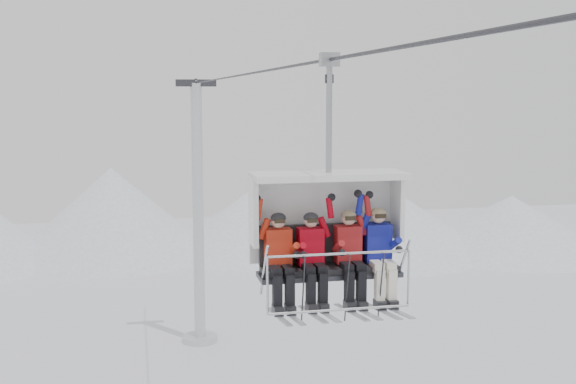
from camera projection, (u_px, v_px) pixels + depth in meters
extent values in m
cone|color=white|center=(112.00, 211.00, 57.32)|extent=(16.00, 16.00, 7.00)
cone|color=white|center=(251.00, 221.00, 58.75)|extent=(14.00, 14.00, 5.00)
cone|color=white|center=(375.00, 215.00, 58.80)|extent=(18.00, 18.00, 6.00)
cone|color=white|center=(511.00, 223.00, 59.23)|extent=(16.00, 16.00, 4.50)
cone|color=white|center=(313.00, 215.00, 62.93)|extent=(12.00, 12.00, 4.50)
cylinder|color=silver|center=(198.00, 215.00, 36.60)|extent=(0.56, 0.56, 13.30)
cylinder|color=silver|center=(200.00, 338.00, 37.48)|extent=(1.80, 1.80, 0.30)
cube|color=#2F2F34|center=(196.00, 83.00, 35.71)|extent=(2.00, 0.35, 0.35)
cylinder|color=#2F2F34|center=(288.00, 67.00, 14.38)|extent=(0.06, 50.00, 0.06)
cube|color=black|center=(329.00, 269.00, 11.69)|extent=(2.22, 0.55, 0.10)
cube|color=black|center=(326.00, 243.00, 11.89)|extent=(2.22, 0.10, 0.65)
cube|color=#2F2F34|center=(329.00, 274.00, 11.70)|extent=(2.32, 0.60, 0.08)
cube|color=silver|center=(322.00, 217.00, 12.05)|extent=(2.47, 0.10, 1.47)
cube|color=silver|center=(329.00, 176.00, 11.56)|extent=(2.47, 0.90, 0.10)
cylinder|color=silver|center=(339.00, 254.00, 11.11)|extent=(2.26, 0.04, 0.04)
cylinder|color=silver|center=(340.00, 310.00, 11.16)|extent=(2.26, 0.04, 0.04)
cylinder|color=#93969B|center=(329.00, 118.00, 11.46)|extent=(0.10, 0.10, 1.84)
cube|color=#93969B|center=(329.00, 60.00, 11.33)|extent=(0.30, 0.18, 0.22)
cube|color=red|center=(278.00, 247.00, 11.50)|extent=(0.41, 0.28, 0.61)
sphere|color=tan|center=(278.00, 221.00, 11.41)|extent=(0.23, 0.23, 0.23)
cube|color=black|center=(277.00, 290.00, 11.13)|extent=(0.14, 0.15, 0.49)
cube|color=black|center=(290.00, 290.00, 11.17)|extent=(0.14, 0.15, 0.49)
cube|color=#B0B3BA|center=(279.00, 316.00, 11.09)|extent=(0.09, 1.69, 0.26)
cube|color=#B0B3BA|center=(291.00, 316.00, 11.13)|extent=(0.09, 1.69, 0.26)
cube|color=#B80516|center=(310.00, 246.00, 11.61)|extent=(0.41, 0.27, 0.60)
sphere|color=tan|center=(311.00, 221.00, 11.52)|extent=(0.22, 0.22, 0.22)
cube|color=black|center=(311.00, 288.00, 11.24)|extent=(0.14, 0.15, 0.49)
cube|color=black|center=(323.00, 288.00, 11.28)|extent=(0.14, 0.15, 0.49)
cube|color=#B0B3BA|center=(312.00, 314.00, 11.20)|extent=(0.09, 1.69, 0.26)
cube|color=#B0B3BA|center=(324.00, 313.00, 11.24)|extent=(0.09, 1.69, 0.26)
cube|color=#A91B1D|center=(348.00, 244.00, 11.74)|extent=(0.42, 0.28, 0.61)
sphere|color=tan|center=(349.00, 218.00, 11.64)|extent=(0.23, 0.23, 0.23)
cube|color=black|center=(349.00, 286.00, 11.37)|extent=(0.14, 0.15, 0.49)
cube|color=black|center=(361.00, 286.00, 11.41)|extent=(0.14, 0.15, 0.49)
cube|color=#B0B3BA|center=(351.00, 312.00, 11.33)|extent=(0.09, 1.69, 0.26)
cube|color=#B0B3BA|center=(363.00, 311.00, 11.37)|extent=(0.09, 1.69, 0.26)
cube|color=#161B92|center=(377.00, 242.00, 11.84)|extent=(0.42, 0.28, 0.63)
sphere|color=tan|center=(378.00, 216.00, 11.74)|extent=(0.23, 0.23, 0.23)
cube|color=white|center=(380.00, 285.00, 11.48)|extent=(0.14, 0.15, 0.50)
cube|color=white|center=(392.00, 284.00, 11.52)|extent=(0.14, 0.15, 0.50)
cube|color=#B0B3BA|center=(381.00, 311.00, 11.43)|extent=(0.10, 1.69, 0.26)
cube|color=#B0B3BA|center=(393.00, 310.00, 11.47)|extent=(0.10, 1.69, 0.26)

